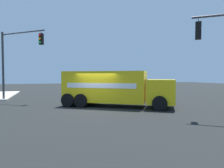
{
  "coord_description": "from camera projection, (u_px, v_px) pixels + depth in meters",
  "views": [
    {
      "loc": [
        13.78,
        -3.43,
        2.3
      ],
      "look_at": [
        -0.23,
        1.36,
        1.71
      ],
      "focal_mm": 31.78,
      "sensor_mm": 36.0,
      "label": 1
    }
  ],
  "objects": [
    {
      "name": "delivery_truck",
      "position": [
        115.0,
        88.0,
        15.07
      ],
      "size": [
        6.72,
        8.23,
        2.66
      ],
      "color": "yellow",
      "rests_on": "ground"
    },
    {
      "name": "traffic_light_primary",
      "position": [
        15.0,
        54.0,
        18.1
      ],
      "size": [
        3.42,
        3.89,
        6.31
      ],
      "color": "#38383D",
      "rests_on": "sidewalk_corner_near"
    },
    {
      "name": "pickup_silver",
      "position": [
        98.0,
        87.0,
        27.66
      ],
      "size": [
        2.48,
        5.3,
        1.38
      ],
      "color": "#B7BABF",
      "rests_on": "ground"
    },
    {
      "name": "ground_plane",
      "position": [
        95.0,
        108.0,
        14.23
      ],
      "size": [
        100.0,
        100.0,
        0.0
      ],
      "primitive_type": "plane",
      "color": "black"
    }
  ]
}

